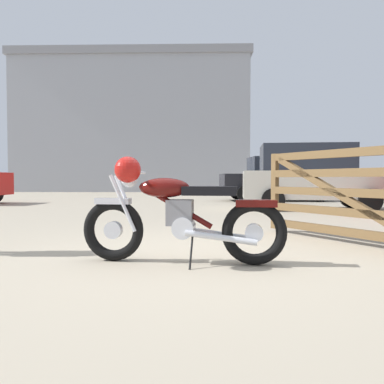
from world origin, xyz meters
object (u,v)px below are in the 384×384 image
object	(u,v)px
timber_gate	(356,190)
blue_hatchback_right	(276,179)
vintage_motorcycle	(176,215)
pale_sedan_back	(311,176)

from	to	relation	value
timber_gate	blue_hatchback_right	distance (m)	9.85
timber_gate	blue_hatchback_right	bearing A→B (deg)	-37.93
timber_gate	blue_hatchback_right	xyz separation A→B (m)	(1.53, 9.73, 0.13)
vintage_motorcycle	pale_sedan_back	bearing A→B (deg)	-109.10
timber_gate	pale_sedan_back	world-z (taller)	pale_sedan_back
pale_sedan_back	blue_hatchback_right	distance (m)	4.10
vintage_motorcycle	pale_sedan_back	size ratio (longest dim) A/B	0.50
vintage_motorcycle	timber_gate	bearing A→B (deg)	-146.66
vintage_motorcycle	pale_sedan_back	xyz separation A→B (m)	(3.74, 6.61, 0.43)
blue_hatchback_right	vintage_motorcycle	bearing A→B (deg)	70.17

